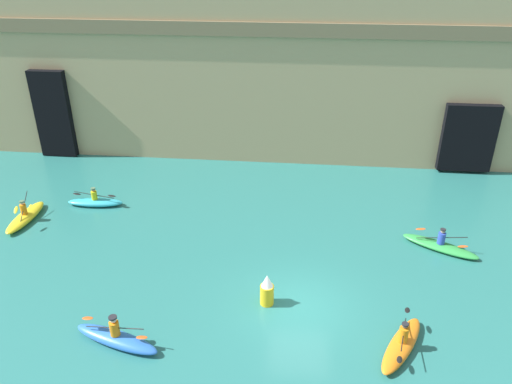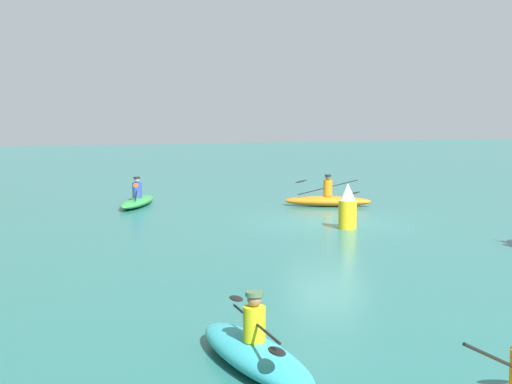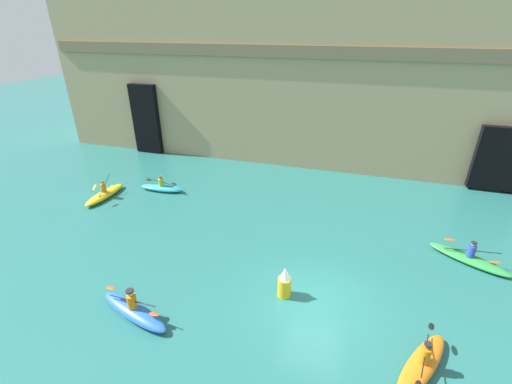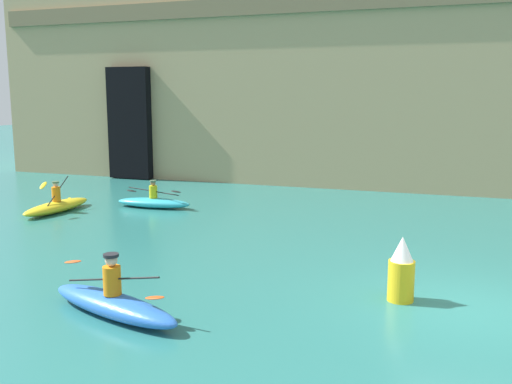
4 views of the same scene
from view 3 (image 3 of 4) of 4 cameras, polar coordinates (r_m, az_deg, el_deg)
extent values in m
plane|color=#28706B|center=(14.18, 10.09, -17.66)|extent=(120.00, 120.00, 0.00)
cube|color=tan|center=(27.25, 10.22, 21.77)|extent=(40.76, 6.59, 15.43)
cube|color=#79674A|center=(23.92, 9.10, 22.05)|extent=(39.95, 0.24, 0.78)
cube|color=black|center=(29.52, -17.75, 11.53)|extent=(2.23, 0.70, 5.46)
cube|color=black|center=(26.17, 35.69, 4.54)|extent=(3.05, 0.70, 4.02)
ellipsoid|color=#33B2C6|center=(22.86, -15.43, 0.64)|extent=(2.94, 0.96, 0.37)
cylinder|color=gold|center=(22.68, -15.56, 1.58)|extent=(0.30, 0.30, 0.46)
sphere|color=#9E704C|center=(22.55, -15.66, 2.34)|extent=(0.19, 0.19, 0.19)
cylinder|color=#4C6B4C|center=(22.52, -15.68, 2.51)|extent=(0.24, 0.24, 0.06)
cylinder|color=black|center=(22.67, -15.56, 1.64)|extent=(2.25, 0.31, 0.18)
ellipsoid|color=black|center=(23.32, -17.49, 1.91)|extent=(0.46, 0.23, 0.08)
ellipsoid|color=black|center=(22.05, -13.53, 1.35)|extent=(0.46, 0.23, 0.08)
ellipsoid|color=blue|center=(14.11, -19.66, -18.20)|extent=(3.41, 1.68, 0.43)
cylinder|color=orange|center=(13.78, -19.98, -16.74)|extent=(0.34, 0.34, 0.55)
sphere|color=beige|center=(13.52, -20.24, -15.52)|extent=(0.23, 0.23, 0.23)
cylinder|color=#232328|center=(13.46, -20.31, -15.21)|extent=(0.29, 0.29, 0.06)
cylinder|color=black|center=(13.76, -19.99, -16.66)|extent=(2.24, 0.40, 0.46)
ellipsoid|color=#D84C19|center=(14.27, -23.07, -14.50)|extent=(0.47, 0.25, 0.13)
ellipsoid|color=#D84C19|center=(13.31, -16.62, -18.91)|extent=(0.47, 0.25, 0.13)
ellipsoid|color=yellow|center=(23.17, -23.88, -0.38)|extent=(0.95, 3.23, 0.39)
cylinder|color=orange|center=(22.99, -24.08, 0.63)|extent=(0.30, 0.30, 0.52)
sphere|color=beige|center=(22.85, -24.25, 1.44)|extent=(0.19, 0.19, 0.19)
cylinder|color=#4C6B4C|center=(22.82, -24.28, 1.62)|extent=(0.24, 0.24, 0.06)
cylinder|color=black|center=(22.98, -24.09, 0.69)|extent=(0.46, 1.95, 1.00)
ellipsoid|color=yellow|center=(22.12, -25.30, 0.70)|extent=(0.27, 0.45, 0.24)
ellipsoid|color=yellow|center=(23.84, -22.98, 0.68)|extent=(0.27, 0.45, 0.24)
ellipsoid|color=orange|center=(13.03, 25.88, -24.53)|extent=(2.17, 3.13, 0.38)
cylinder|color=orange|center=(12.68, 26.34, -23.12)|extent=(0.32, 0.32, 0.59)
sphere|color=brown|center=(12.40, 26.72, -21.93)|extent=(0.19, 0.19, 0.19)
cylinder|color=#232328|center=(12.35, 26.79, -21.70)|extent=(0.23, 0.23, 0.06)
cylinder|color=black|center=(12.66, 26.36, -23.03)|extent=(0.60, 2.17, 0.55)
ellipsoid|color=black|center=(13.21, 27.18, -19.31)|extent=(0.29, 0.47, 0.15)
ellipsoid|color=green|center=(18.49, 31.93, -9.45)|extent=(3.40, 2.37, 0.32)
cylinder|color=#2D47B7|center=(18.27, 32.25, -8.33)|extent=(0.34, 0.34, 0.55)
sphere|color=tan|center=(18.08, 32.54, -7.35)|extent=(0.20, 0.20, 0.20)
cylinder|color=#232328|center=(18.05, 32.60, -7.14)|extent=(0.25, 0.25, 0.06)
cylinder|color=black|center=(18.26, 32.27, -8.26)|extent=(2.06, 0.62, 0.57)
ellipsoid|color=#D84C19|center=(18.09, 29.53, -6.91)|extent=(0.47, 0.29, 0.16)
ellipsoid|color=#D84C19|center=(18.47, 34.98, -9.57)|extent=(0.47, 0.29, 0.16)
cylinder|color=yellow|center=(14.04, 4.76, -15.47)|extent=(0.54, 0.54, 0.84)
cone|color=white|center=(13.60, 4.86, -13.37)|extent=(0.46, 0.46, 0.50)
camera|label=1|loc=(5.85, -157.01, 7.45)|focal=35.00mm
camera|label=2|loc=(29.49, -26.98, 11.05)|focal=50.00mm
camera|label=4|loc=(5.86, -37.30, -67.87)|focal=40.00mm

